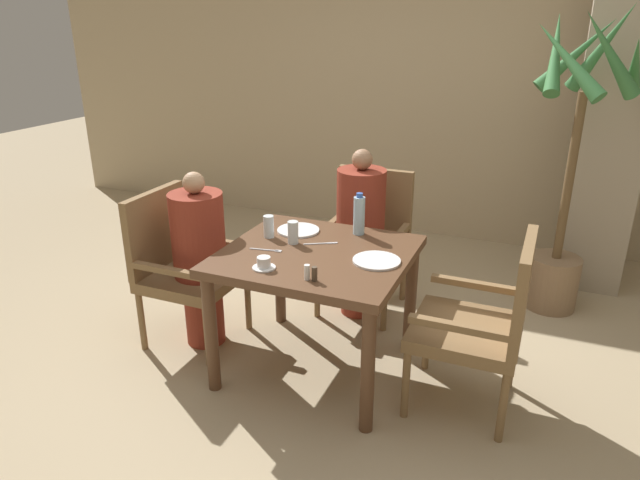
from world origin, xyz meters
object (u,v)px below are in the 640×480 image
object	(u,v)px
plate_main_right	(298,230)
chair_left_side	(180,262)
teacup_with_saucer	(264,264)
chair_far_side	(367,235)
plate_main_left	(377,261)
glass_tall_mid	(269,227)
diner_in_left_chair	(200,258)
glass_tall_near	(293,232)
potted_palm	(568,189)
water_bottle	(359,215)
diner_in_far_chair	(360,232)
chair_right_side	(485,319)

from	to	relation	value
plate_main_right	chair_left_side	bearing A→B (deg)	-160.29
chair_left_side	teacup_with_saucer	bearing A→B (deg)	-22.25
chair_far_side	teacup_with_saucer	xyz separation A→B (m)	(-0.16, -1.20, 0.25)
plate_main_left	glass_tall_mid	distance (m)	0.70
plate_main_left	chair_left_side	bearing A→B (deg)	179.69
plate_main_left	teacup_with_saucer	world-z (taller)	teacup_with_saucer
diner_in_left_chair	glass_tall_near	bearing A→B (deg)	5.83
glass_tall_near	chair_far_side	bearing A→B (deg)	78.34
plate_main_right	teacup_with_saucer	bearing A→B (deg)	-83.24
chair_left_side	potted_palm	bearing A→B (deg)	31.86
potted_palm	water_bottle	distance (m)	1.49
diner_in_left_chair	water_bottle	xyz separation A→B (m)	(0.89, 0.35, 0.29)
diner_in_far_chair	glass_tall_mid	xyz separation A→B (m)	(-0.34, -0.64, 0.21)
diner_in_left_chair	glass_tall_near	world-z (taller)	diner_in_left_chair
potted_palm	teacup_with_saucer	world-z (taller)	potted_palm
chair_left_side	water_bottle	size ratio (longest dim) A/B	3.83
diner_in_far_chair	glass_tall_mid	bearing A→B (deg)	-117.89
plate_main_right	potted_palm	bearing A→B (deg)	36.72
diner_in_left_chair	chair_far_side	world-z (taller)	diner_in_left_chair
chair_left_side	potted_palm	distance (m)	2.56
chair_left_side	chair_far_side	world-z (taller)	same
diner_in_left_chair	chair_far_side	xyz separation A→B (m)	(0.77, 0.89, -0.05)
water_bottle	glass_tall_near	bearing A→B (deg)	-135.64
diner_in_left_chair	diner_in_far_chair	bearing A→B (deg)	43.85
chair_left_side	diner_in_far_chair	size ratio (longest dim) A/B	0.83
chair_left_side	plate_main_left	distance (m)	1.28
glass_tall_mid	diner_in_left_chair	bearing A→B (deg)	-167.59
diner_in_far_chair	chair_right_side	world-z (taller)	diner_in_far_chair
chair_left_side	chair_right_side	world-z (taller)	same
potted_palm	glass_tall_near	world-z (taller)	potted_palm
chair_left_side	chair_far_side	xyz separation A→B (m)	(0.92, 0.89, 0.00)
diner_in_left_chair	plate_main_left	world-z (taller)	diner_in_left_chair
chair_far_side	diner_in_far_chair	xyz separation A→B (m)	(-0.00, -0.15, 0.08)
chair_left_side	teacup_with_saucer	world-z (taller)	chair_left_side
chair_left_side	chair_far_side	size ratio (longest dim) A/B	1.00
diner_in_left_chair	diner_in_far_chair	size ratio (longest dim) A/B	0.96
chair_left_side	chair_right_side	distance (m)	1.83
diner_in_far_chair	plate_main_right	size ratio (longest dim) A/B	4.58
chair_far_side	potted_palm	bearing A→B (deg)	20.07
diner_in_left_chair	glass_tall_near	size ratio (longest dim) A/B	8.54
potted_palm	diner_in_far_chair	bearing A→B (deg)	-154.14
potted_palm	chair_far_side	bearing A→B (deg)	-159.93
chair_far_side	water_bottle	xyz separation A→B (m)	(0.12, -0.54, 0.34)
plate_main_right	glass_tall_mid	world-z (taller)	glass_tall_mid
teacup_with_saucer	potted_palm	bearing A→B (deg)	49.74
chair_far_side	potted_palm	size ratio (longest dim) A/B	0.47
diner_in_left_chair	plate_main_left	distance (m)	1.13
water_bottle	teacup_with_saucer	bearing A→B (deg)	-113.15
potted_palm	water_bottle	world-z (taller)	potted_palm
chair_left_side	glass_tall_near	xyz separation A→B (m)	(0.75, 0.06, 0.29)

